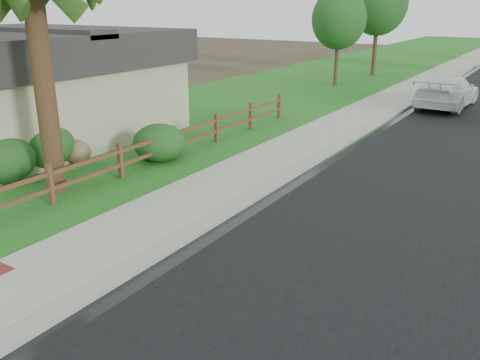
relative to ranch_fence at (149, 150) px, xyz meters
The scene contains 15 objects.
ground 7.37m from the ranch_fence, 60.64° to the right, with size 120.00×120.00×0.00m, color #382E1E.
curb 28.88m from the ranch_fence, 82.04° to the left, with size 0.40×90.00×0.12m, color gray.
wet_gutter 28.94m from the ranch_fence, 81.35° to the left, with size 0.50×90.00×0.00m, color black.
sidewalk 28.73m from the ranch_fence, 84.61° to the left, with size 2.20×90.00×0.10m, color gray.
grass_strip 28.62m from the ranch_fence, 88.40° to the left, with size 1.60×90.00×0.06m, color #245A19.
lawn_near 28.94m from the ranch_fence, 98.75° to the left, with size 9.00×90.00×0.04m, color #245A19.
ranch_fence is the anchor object (origin of this frame).
house 7.57m from the ranch_fence, behind, with size 10.60×9.60×4.05m.
white_suv 16.21m from the ranch_fence, 69.78° to the left, with size 2.17×5.34×1.55m, color white.
boulder 2.54m from the ranch_fence, 161.28° to the right, with size 1.18×0.88×0.78m, color brown.
shrub_a 4.08m from the ranch_fence, 129.95° to the right, with size 1.77×1.77×1.33m, color #1C4C1B.
shrub_b 3.34m from the ranch_fence, 150.42° to the right, with size 2.02×2.02×1.41m, color #1C4C1B.
shrub_c 0.88m from the ranch_fence, 109.91° to the left, with size 1.68×1.68×1.21m, color #1C4C1B.
tree_near_left 19.09m from the ranch_fence, 94.88° to the left, with size 3.25×3.25×5.75m.
tree_mid_left 25.06m from the ranch_fence, 92.79° to the left, with size 3.92×3.92×7.01m.
Camera 1 is at (6.71, -4.69, 4.82)m, focal length 38.00 mm.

